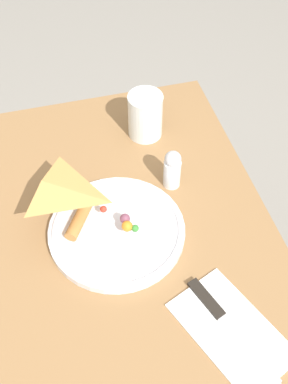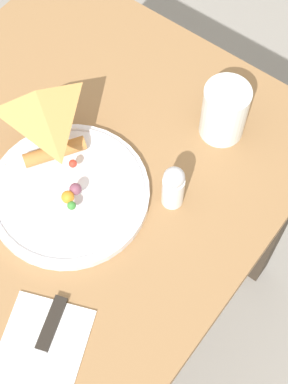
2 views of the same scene
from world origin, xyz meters
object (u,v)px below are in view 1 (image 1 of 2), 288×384
object	(u,v)px
dining_table	(107,292)
napkin_folded	(231,330)
milk_glass	(145,116)
butter_knife	(227,323)
salt_shaker	(172,169)
plate_pizza	(115,229)

from	to	relation	value
dining_table	napkin_folded	size ratio (longest dim) A/B	3.97
milk_glass	butter_knife	xyz separation A→B (m)	(0.49, 0.01, -0.05)
napkin_folded	butter_knife	bearing A→B (deg)	-160.44
milk_glass	salt_shaker	xyz separation A→B (m)	(0.16, 0.01, -0.01)
plate_pizza	butter_knife	world-z (taller)	plate_pizza
milk_glass	napkin_folded	xyz separation A→B (m)	(0.50, 0.02, -0.05)
salt_shaker	butter_knife	bearing A→B (deg)	-0.30
plate_pizza	milk_glass	distance (m)	0.29
napkin_folded	salt_shaker	world-z (taller)	salt_shaker
dining_table	butter_knife	bearing A→B (deg)	44.76
butter_knife	salt_shaker	size ratio (longest dim) A/B	2.32
salt_shaker	plate_pizza	bearing A→B (deg)	-56.57
milk_glass	napkin_folded	distance (m)	0.51
napkin_folded	dining_table	bearing A→B (deg)	-136.37
salt_shaker	napkin_folded	bearing A→B (deg)	0.39
milk_glass	salt_shaker	size ratio (longest dim) A/B	1.16
dining_table	plate_pizza	size ratio (longest dim) A/B	3.56
butter_knife	salt_shaker	world-z (taller)	salt_shaker
butter_knife	salt_shaker	bearing A→B (deg)	160.14
plate_pizza	milk_glass	size ratio (longest dim) A/B	2.45
dining_table	salt_shaker	size ratio (longest dim) A/B	10.12
milk_glass	napkin_folded	size ratio (longest dim) A/B	0.46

